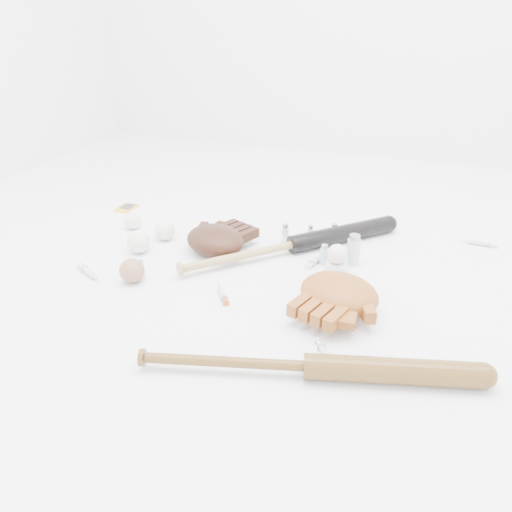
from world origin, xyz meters
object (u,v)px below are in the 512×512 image
(bat_wood, at_px, (308,366))
(pedestal, at_px, (336,268))
(glove_dark, at_px, (215,240))
(bat_dark, at_px, (293,244))

(bat_wood, bearing_deg, pedestal, 79.32)
(bat_wood, height_order, pedestal, bat_wood)
(bat_wood, relative_size, glove_dark, 3.22)
(bat_dark, xyz_separation_m, bat_wood, (0.21, -0.61, -0.00))
(bat_dark, relative_size, pedestal, 13.66)
(bat_wood, height_order, glove_dark, glove_dark)
(glove_dark, height_order, pedestal, glove_dark)
(glove_dark, bearing_deg, pedestal, 22.83)
(bat_dark, bearing_deg, glove_dark, 152.76)
(bat_wood, bearing_deg, bat_dark, 93.87)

